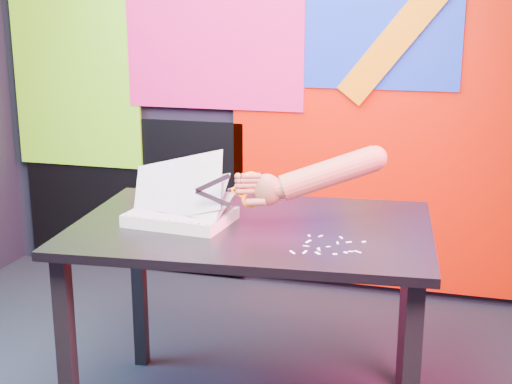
% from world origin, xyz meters
% --- Properties ---
extents(room, '(3.01, 3.01, 2.71)m').
position_xyz_m(room, '(0.00, 0.00, 1.35)').
color(room, black).
rests_on(room, ground).
extents(backdrop, '(2.88, 0.05, 2.08)m').
position_xyz_m(backdrop, '(0.06, 1.46, 0.96)').
color(backdrop, red).
rests_on(backdrop, ground).
extents(work_table, '(1.27, 0.90, 0.75)m').
position_xyz_m(work_table, '(0.32, 0.16, 0.66)').
color(work_table, black).
rests_on(work_table, ground).
extents(printout_stack, '(0.38, 0.28, 0.26)m').
position_xyz_m(printout_stack, '(0.08, 0.12, 0.78)').
color(printout_stack, beige).
rests_on(printout_stack, work_table).
extents(scissors, '(0.21, 0.08, 0.13)m').
position_xyz_m(scissors, '(0.32, 0.11, 0.88)').
color(scissors, '#A9A9A9').
rests_on(scissors, printout_stack).
extents(hand_forearm, '(0.47, 0.20, 0.20)m').
position_xyz_m(hand_forearm, '(0.54, 0.19, 0.93)').
color(hand_forearm, brown).
rests_on(hand_forearm, work_table).
extents(paper_clippings, '(0.21, 0.20, 0.00)m').
position_xyz_m(paper_clippings, '(0.60, 0.00, 0.75)').
color(paper_clippings, white).
rests_on(paper_clippings, work_table).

